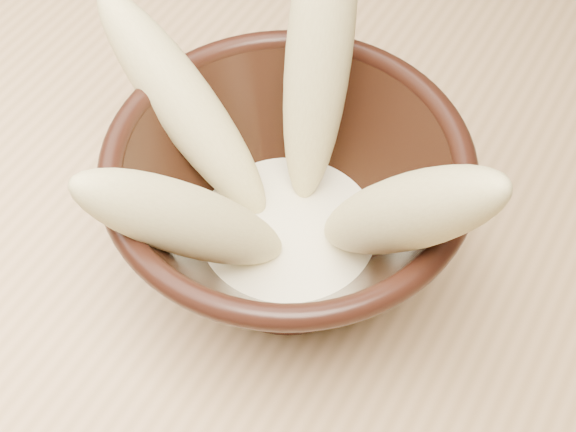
{
  "coord_description": "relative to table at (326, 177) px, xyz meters",
  "views": [
    {
      "loc": [
        0.19,
        -0.4,
        1.22
      ],
      "look_at": [
        0.04,
        -0.14,
        0.81
      ],
      "focal_mm": 50.0,
      "sensor_mm": 36.0,
      "label": 1
    }
  ],
  "objects": [
    {
      "name": "bowl",
      "position": [
        0.04,
        -0.14,
        0.15
      ],
      "size": [
        0.22,
        0.22,
        0.12
      ],
      "rotation": [
        0.0,
        0.0,
        0.36
      ],
      "color": "black",
      "rests_on": "table"
    },
    {
      "name": "banana_left",
      "position": [
        -0.04,
        -0.13,
        0.18
      ],
      "size": [
        0.16,
        0.07,
        0.14
      ],
      "primitive_type": "ellipsoid",
      "rotation": [
        0.85,
        0.0,
        -1.77
      ],
      "color": "#CEBD7A",
      "rests_on": "bowl"
    },
    {
      "name": "milk_puddle",
      "position": [
        0.04,
        -0.14,
        0.12
      ],
      "size": [
        0.12,
        0.12,
        0.02
      ],
      "primitive_type": "cylinder",
      "color": "#F6EDC6",
      "rests_on": "bowl"
    },
    {
      "name": "banana_right",
      "position": [
        0.12,
        -0.15,
        0.2
      ],
      "size": [
        0.15,
        0.1,
        0.18
      ],
      "primitive_type": "ellipsoid",
      "rotation": [
        0.6,
        0.0,
        1.14
      ],
      "color": "#CEBD7A",
      "rests_on": "bowl"
    },
    {
      "name": "banana_front",
      "position": [
        0.01,
        -0.2,
        0.18
      ],
      "size": [
        0.12,
        0.13,
        0.15
      ],
      "primitive_type": "ellipsoid",
      "rotation": [
        0.74,
        0.0,
        -0.67
      ],
      "color": "#CEBD7A",
      "rests_on": "bowl"
    },
    {
      "name": "banana_upright",
      "position": [
        0.03,
        -0.07,
        0.22
      ],
      "size": [
        0.07,
        0.12,
        0.2
      ],
      "primitive_type": "ellipsoid",
      "rotation": [
        0.41,
        0.0,
        3.45
      ],
      "color": "#CEBD7A",
      "rests_on": "bowl"
    },
    {
      "name": "table",
      "position": [
        0.0,
        0.0,
        0.0
      ],
      "size": [
        1.2,
        0.8,
        0.75
      ],
      "color": "tan",
      "rests_on": "ground"
    }
  ]
}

